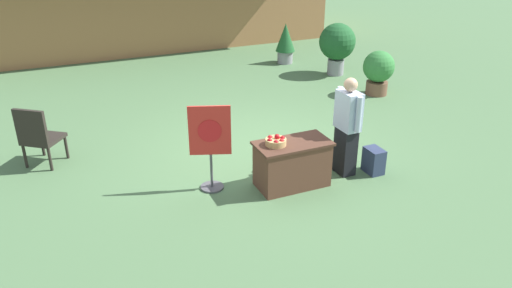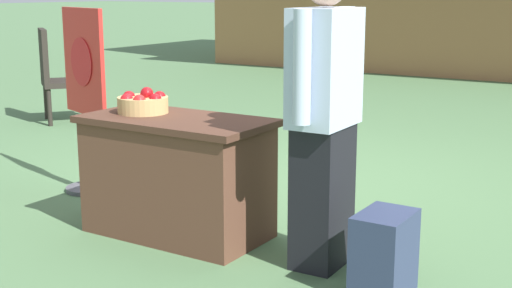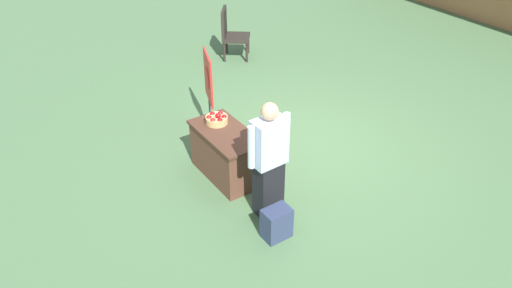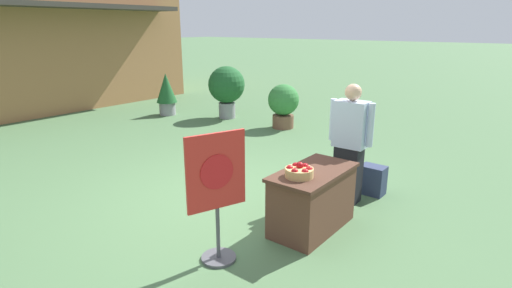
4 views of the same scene
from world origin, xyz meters
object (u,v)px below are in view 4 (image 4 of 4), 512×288
(display_table, at_px, (312,200))
(poster_board, at_px, (217,192))
(potted_plant_near_right, at_px, (166,92))
(potted_plant_far_right, at_px, (227,87))
(backpack, at_px, (373,180))
(potted_plant_far_left, at_px, (283,103))
(apple_basket, at_px, (299,171))
(person_visitor, at_px, (350,144))

(display_table, xyz_separation_m, poster_board, (-1.17, 0.41, 0.38))
(display_table, relative_size, potted_plant_near_right, 1.04)
(potted_plant_far_right, bearing_deg, backpack, -115.62)
(potted_plant_far_left, distance_m, potted_plant_far_right, 1.77)
(display_table, distance_m, potted_plant_far_right, 6.12)
(apple_basket, bearing_deg, poster_board, 156.62)
(backpack, bearing_deg, potted_plant_far_right, 64.38)
(apple_basket, distance_m, potted_plant_far_left, 5.08)
(display_table, bearing_deg, poster_board, 160.66)
(display_table, distance_m, potted_plant_far_left, 4.88)
(person_visitor, xyz_separation_m, poster_board, (-2.14, 0.38, -0.07))
(display_table, relative_size, poster_board, 0.85)
(poster_board, distance_m, potted_plant_far_right, 6.61)
(potted_plant_near_right, bearing_deg, potted_plant_far_right, -64.79)
(display_table, relative_size, potted_plant_far_left, 1.12)
(backpack, height_order, potted_plant_far_left, potted_plant_far_left)
(apple_basket, height_order, potted_plant_near_right, potted_plant_near_right)
(display_table, relative_size, apple_basket, 3.68)
(apple_basket, xyz_separation_m, potted_plant_near_right, (3.34, 6.28, -0.19))
(person_visitor, bearing_deg, potted_plant_near_right, -109.95)
(display_table, xyz_separation_m, apple_basket, (-0.27, 0.02, 0.42))
(display_table, height_order, apple_basket, apple_basket)
(apple_basket, relative_size, potted_plant_far_left, 0.30)
(poster_board, xyz_separation_m, potted_plant_far_left, (4.98, 2.62, -0.17))
(person_visitor, bearing_deg, potted_plant_far_left, -134.85)
(backpack, bearing_deg, person_visitor, 156.87)
(apple_basket, relative_size, person_visitor, 0.19)
(person_visitor, distance_m, potted_plant_far_left, 4.14)
(display_table, bearing_deg, potted_plant_near_right, 64.01)
(display_table, bearing_deg, potted_plant_far_left, 38.46)
(backpack, bearing_deg, potted_plant_far_left, 53.10)
(backpack, xyz_separation_m, potted_plant_far_right, (2.37, 4.95, 0.60))
(potted_plant_far_left, bearing_deg, apple_basket, -143.62)
(potted_plant_far_left, bearing_deg, person_visitor, -133.35)
(backpack, distance_m, potted_plant_far_right, 5.52)
(backpack, relative_size, potted_plant_far_right, 0.31)
(person_visitor, bearing_deg, display_table, 0.00)
(poster_board, bearing_deg, potted_plant_far_left, 138.17)
(potted_plant_far_right, bearing_deg, potted_plant_near_right, 115.21)
(person_visitor, height_order, potted_plant_far_right, person_visitor)
(poster_board, bearing_deg, potted_plant_far_right, 151.84)
(backpack, bearing_deg, poster_board, 167.53)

